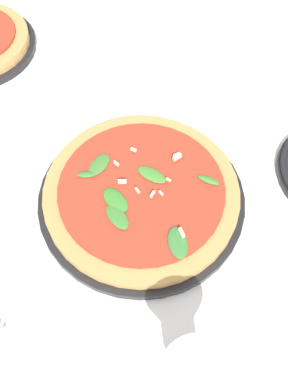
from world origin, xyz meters
TOP-DOWN VIEW (x-y plane):
  - ground_plane at (0.00, 0.00)m, footprint 6.00×6.00m
  - pizza_arugula_main at (0.02, -0.00)m, footprint 0.31×0.31m
  - wine_glass at (-0.17, -0.20)m, footprint 0.08×0.08m

SIDE VIEW (x-z plane):
  - ground_plane at x=0.00m, z-range 0.00..0.00m
  - pizza_arugula_main at x=0.02m, z-range -0.01..0.04m
  - wine_glass at x=-0.17m, z-range 0.03..0.17m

